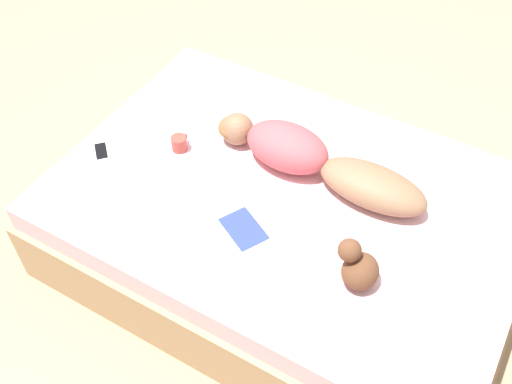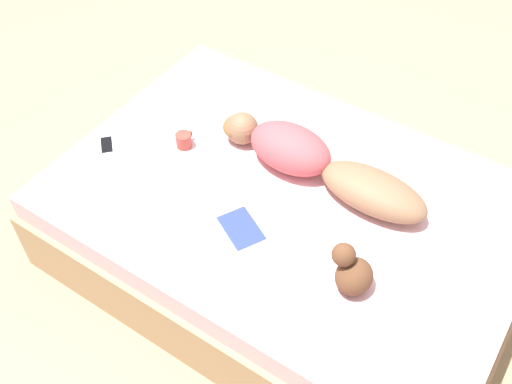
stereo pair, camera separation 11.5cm
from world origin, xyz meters
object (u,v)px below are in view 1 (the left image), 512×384
object	(u,v)px
coffee_mug	(179,143)
cell_phone	(101,151)
open_magazine	(223,239)
person	(313,160)

from	to	relation	value
coffee_mug	cell_phone	size ratio (longest dim) A/B	0.72
open_magazine	cell_phone	xyz separation A→B (m)	(0.17, 0.86, 0.00)
person	open_magazine	size ratio (longest dim) A/B	2.04
cell_phone	coffee_mug	bearing A→B (deg)	-12.82
person	cell_phone	size ratio (longest dim) A/B	7.40
person	coffee_mug	bearing A→B (deg)	107.29
person	cell_phone	bearing A→B (deg)	113.94
open_magazine	coffee_mug	xyz separation A→B (m)	(0.40, 0.52, 0.04)
coffee_mug	open_magazine	bearing A→B (deg)	-127.67
coffee_mug	cell_phone	distance (m)	0.42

